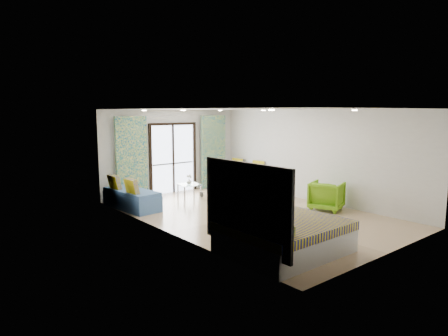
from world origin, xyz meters
TOP-DOWN VIEW (x-y plane):
  - floor at (0.00, 0.00)m, footprint 5.00×7.50m
  - ceiling at (0.00, 0.00)m, footprint 5.00×7.50m
  - wall_back at (0.00, 3.75)m, footprint 5.00×0.01m
  - wall_front at (0.00, -3.75)m, footprint 5.00×0.01m
  - wall_left at (-2.50, 0.00)m, footprint 0.01×7.50m
  - wall_right at (2.50, 0.00)m, footprint 0.01×7.50m
  - balcony_door at (0.00, 3.72)m, footprint 1.76×0.08m
  - balcony_rail at (0.00, 3.73)m, footprint 1.52×0.03m
  - curtain_left at (-1.55, 3.57)m, footprint 1.00×0.10m
  - curtain_right at (1.55, 3.57)m, footprint 1.00×0.10m
  - downlight_a at (-1.40, -2.00)m, footprint 0.12×0.12m
  - downlight_b at (1.40, -2.00)m, footprint 0.12×0.12m
  - downlight_c at (-1.40, 1.00)m, footprint 0.12×0.12m
  - downlight_d at (1.40, 1.00)m, footprint 0.12×0.12m
  - downlight_e at (-1.40, 3.00)m, footprint 0.12×0.12m
  - downlight_f at (1.40, 3.00)m, footprint 0.12×0.12m
  - headboard at (-2.46, -2.45)m, footprint 0.06×2.10m
  - switch_plate at (-2.47, -1.20)m, footprint 0.02×0.10m
  - bed at (-1.48, -2.45)m, footprint 2.18×1.78m
  - daybed_left at (-2.12, 2.54)m, footprint 0.90×1.93m
  - daybed_right at (2.12, 2.65)m, footprint 1.01×2.09m
  - coffee_table at (-0.06, 2.72)m, footprint 0.73×0.73m
  - vase at (-0.06, 2.74)m, footprint 0.20×0.20m
  - armchair at (1.90, -0.95)m, footprint 1.00×1.03m

SIDE VIEW (x-z plane):
  - floor at x=0.00m, z-range -0.01..0.01m
  - daybed_left at x=-2.12m, z-range -0.17..0.75m
  - daybed_right at x=2.12m, z-range -0.19..0.81m
  - bed at x=-1.48m, z-range -0.06..0.69m
  - coffee_table at x=-0.06m, z-range 0.01..0.73m
  - armchair at x=1.90m, z-range 0.00..0.84m
  - vase at x=-0.06m, z-range 0.41..0.58m
  - balcony_rail at x=0.00m, z-range 0.93..0.97m
  - headboard at x=-2.46m, z-range 0.30..1.80m
  - switch_plate at x=-2.47m, z-range 1.00..1.10m
  - curtain_left at x=-1.55m, z-range 0.00..2.50m
  - curtain_right at x=1.55m, z-range 0.00..2.50m
  - balcony_door at x=0.00m, z-range 0.12..2.40m
  - wall_back at x=0.00m, z-range 0.00..2.70m
  - wall_front at x=0.00m, z-range 0.00..2.70m
  - wall_left at x=-2.50m, z-range 0.00..2.70m
  - wall_right at x=2.50m, z-range 0.00..2.70m
  - downlight_a at x=-1.40m, z-range 2.66..2.68m
  - downlight_b at x=1.40m, z-range 2.66..2.68m
  - downlight_c at x=-1.40m, z-range 2.66..2.68m
  - downlight_d at x=1.40m, z-range 2.66..2.68m
  - downlight_e at x=-1.40m, z-range 2.66..2.68m
  - downlight_f at x=1.40m, z-range 2.66..2.68m
  - ceiling at x=0.00m, z-range 2.70..2.71m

